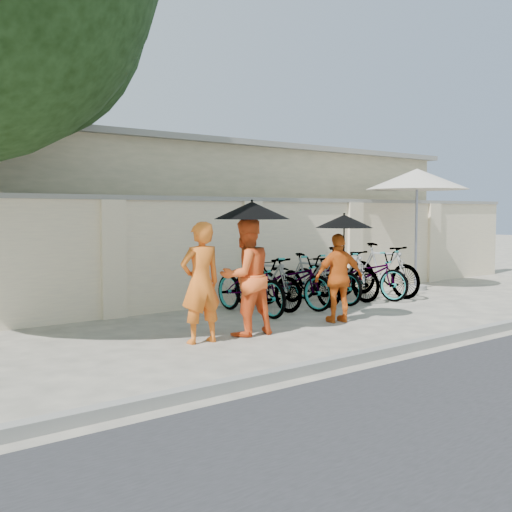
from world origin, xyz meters
TOP-DOWN VIEW (x-y plane):
  - ground at (0.00, 0.00)m, footprint 80.00×80.00m
  - kerb at (0.00, -1.70)m, footprint 40.00×0.16m
  - compound_wall at (1.00, 3.20)m, footprint 20.00×0.30m
  - building_behind at (2.00, 7.00)m, footprint 14.00×6.00m
  - monk_left at (-1.02, 0.43)m, footprint 0.63×0.44m
  - monk_center at (-0.20, 0.47)m, footprint 0.87×0.70m
  - parasol_center at (-0.15, 0.39)m, footprint 1.10×1.10m
  - monk_right at (1.66, 0.37)m, footprint 0.92×0.61m
  - parasol_right at (1.68, 0.29)m, footprint 0.93×0.93m
  - patio_umbrella at (6.21, 2.25)m, footprint 2.53×2.53m
  - bike_0 at (1.07, 1.94)m, footprint 0.73×1.96m
  - bike_1 at (1.59, 2.11)m, footprint 0.67×1.73m
  - bike_2 at (2.11, 2.00)m, footprint 0.92×2.01m
  - bike_3 at (2.62, 2.05)m, footprint 0.48×1.66m
  - bike_4 at (3.14, 2.10)m, footprint 0.70×1.91m
  - bike_5 at (3.66, 2.11)m, footprint 0.59×1.81m
  - bike_6 at (4.17, 1.94)m, footprint 0.92×1.99m
  - bike_7 at (4.69, 1.96)m, footprint 0.57×1.90m

SIDE VIEW (x-z plane):
  - ground at x=0.00m, z-range 0.00..0.00m
  - kerb at x=0.00m, z-range 0.00..0.12m
  - bike_3 at x=2.62m, z-range 0.00..1.00m
  - bike_4 at x=3.14m, z-range 0.00..1.00m
  - bike_6 at x=4.17m, z-range 0.00..1.01m
  - bike_1 at x=1.59m, z-range 0.00..1.01m
  - bike_0 at x=1.07m, z-range 0.00..1.02m
  - bike_2 at x=2.11m, z-range 0.00..1.02m
  - bike_5 at x=3.66m, z-range 0.00..1.07m
  - bike_7 at x=4.69m, z-range 0.00..1.13m
  - monk_right at x=1.66m, z-range 0.00..1.45m
  - monk_left at x=-1.02m, z-range 0.00..1.67m
  - monk_center at x=-0.20m, z-range 0.00..1.72m
  - compound_wall at x=1.00m, z-range 0.00..2.00m
  - building_behind at x=2.00m, z-range 0.00..3.20m
  - parasol_right at x=1.68m, z-range 1.18..2.11m
  - parasol_center at x=-0.15m, z-range 1.33..2.30m
  - patio_umbrella at x=6.21m, z-range 1.12..3.89m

